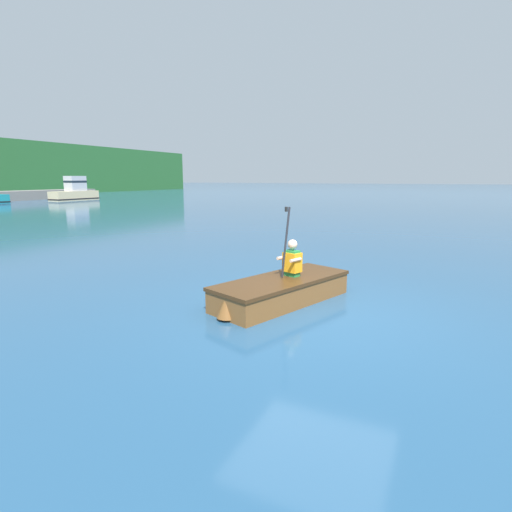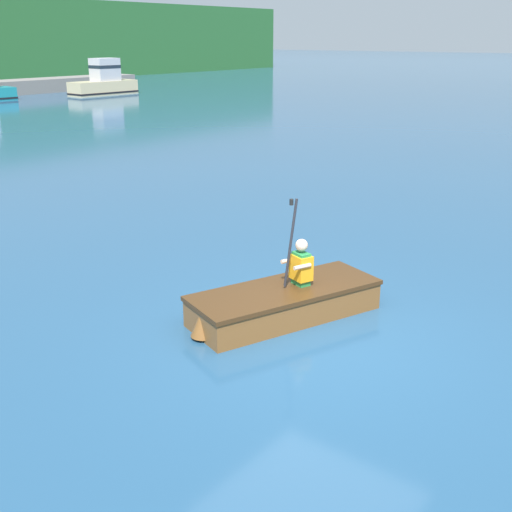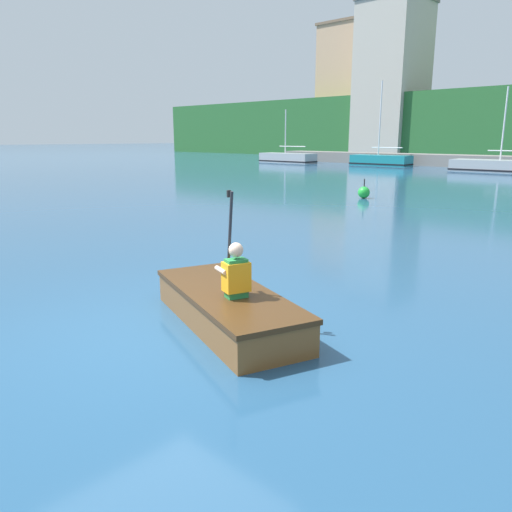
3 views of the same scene
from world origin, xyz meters
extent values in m
plane|color=navy|center=(0.00, 0.00, 0.00)|extent=(300.00, 300.00, 0.00)
cube|color=#CCB789|center=(21.54, 30.88, 0.44)|extent=(4.61, 1.68, 0.88)
cube|color=black|center=(21.54, 30.88, 0.15)|extent=(4.65, 1.73, 0.10)
cube|color=#B2B2B7|center=(21.77, 30.87, 1.60)|extent=(1.70, 1.28, 1.42)
cube|color=#19232D|center=(21.77, 30.87, 1.77)|extent=(1.72, 1.30, 0.20)
cube|color=brown|center=(0.36, 0.76, 0.21)|extent=(2.77, 1.75, 0.43)
cube|color=#432A13|center=(0.36, 0.76, 0.40)|extent=(2.82, 1.80, 0.06)
cube|color=#432A13|center=(0.36, 0.76, 0.39)|extent=(2.37, 1.47, 0.02)
cone|color=brown|center=(-0.82, 1.18, 0.23)|extent=(0.42, 0.42, 0.38)
cube|color=brown|center=(0.54, 0.69, 0.38)|extent=(0.45, 0.89, 0.03)
cube|color=#267F3F|center=(0.61, 0.67, 0.65)|extent=(0.23, 0.28, 0.46)
cube|color=orange|center=(0.61, 0.67, 0.67)|extent=(0.30, 0.34, 0.34)
sphere|color=beige|center=(0.61, 0.67, 0.99)|extent=(0.17, 0.17, 0.17)
cylinder|color=beige|center=(0.57, 0.84, 0.75)|extent=(0.26, 0.14, 0.06)
cylinder|color=beige|center=(0.47, 0.56, 0.75)|extent=(0.26, 0.14, 0.06)
cylinder|color=#232328|center=(0.44, 0.73, 1.05)|extent=(0.21, 0.10, 1.20)
cylinder|color=black|center=(0.44, 0.73, 1.61)|extent=(0.05, 0.05, 0.08)
camera|label=1|loc=(-5.83, -1.72, 2.12)|focal=28.00mm
camera|label=2|loc=(-6.18, -3.94, 3.64)|focal=45.00mm
camera|label=3|loc=(4.58, -3.16, 2.24)|focal=35.00mm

